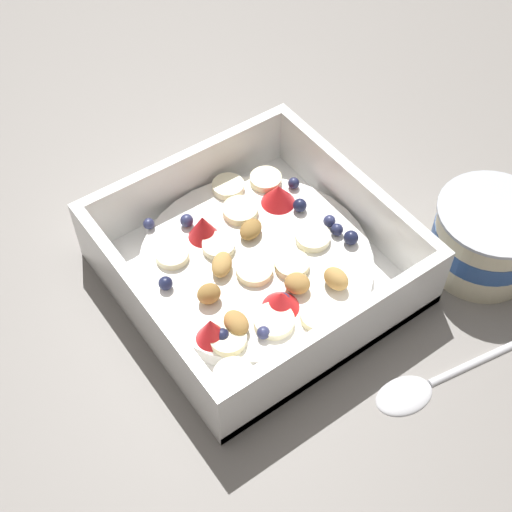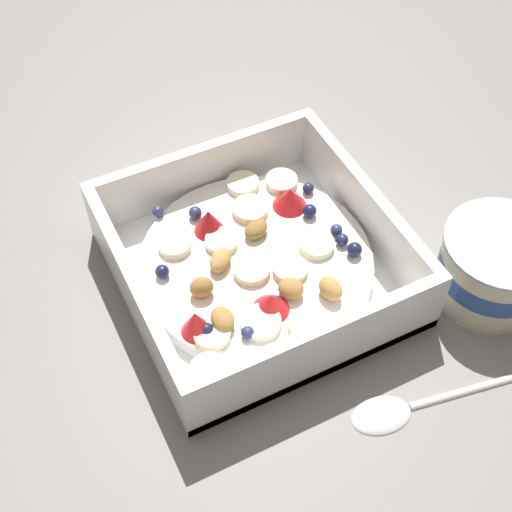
% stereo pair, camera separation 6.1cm
% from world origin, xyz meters
% --- Properties ---
extents(ground_plane, '(2.40, 2.40, 0.00)m').
position_xyz_m(ground_plane, '(0.00, 0.00, 0.00)').
color(ground_plane, gray).
extents(fruit_bowl, '(0.22, 0.22, 0.07)m').
position_xyz_m(fruit_bowl, '(0.01, -0.02, 0.02)').
color(fruit_bowl, white).
rests_on(fruit_bowl, ground).
extents(spoon, '(0.05, 0.17, 0.01)m').
position_xyz_m(spoon, '(0.17, 0.03, 0.00)').
color(spoon, silver).
rests_on(spoon, ground).
extents(yogurt_cup, '(0.10, 0.10, 0.07)m').
position_xyz_m(yogurt_cup, '(0.11, 0.15, 0.03)').
color(yogurt_cup, beige).
rests_on(yogurt_cup, ground).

